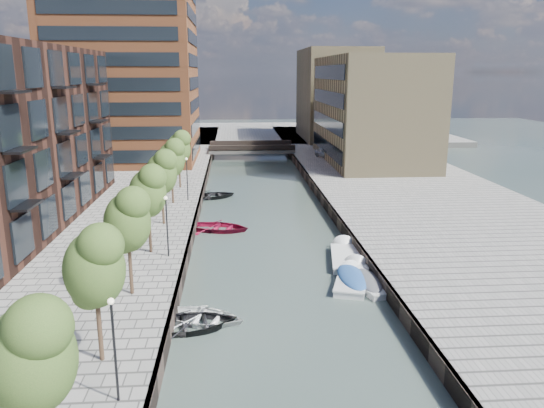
{
  "coord_description": "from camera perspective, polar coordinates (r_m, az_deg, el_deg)",
  "views": [
    {
      "loc": [
        -2.74,
        -9.81,
        12.91
      ],
      "look_at": [
        0.0,
        27.87,
        3.5
      ],
      "focal_mm": 35.0,
      "sensor_mm": 36.0,
      "label": 1
    }
  ],
  "objects": [
    {
      "name": "motorboat_3",
      "position": [
        34.39,
        8.67,
        -7.84
      ],
      "size": [
        3.34,
        5.66,
        1.79
      ],
      "color": "silver",
      "rests_on": "ground"
    },
    {
      "name": "lamp_2",
      "position": [
        50.88,
        -9.13,
        3.17
      ],
      "size": [
        0.24,
        0.24,
        4.12
      ],
      "color": "black",
      "rests_on": "quay_left"
    },
    {
      "name": "quay_right",
      "position": [
        54.64,
        16.02,
        0.31
      ],
      "size": [
        20.0,
        140.0,
        1.0
      ],
      "primitive_type": "cube",
      "color": "gray",
      "rests_on": "ground"
    },
    {
      "name": "motorboat_4",
      "position": [
        34.04,
        9.9,
        -8.17
      ],
      "size": [
        2.76,
        5.0,
        1.58
      ],
      "color": "silver",
      "rests_on": "ground"
    },
    {
      "name": "sloop_2",
      "position": [
        44.72,
        -5.69,
        -2.86
      ],
      "size": [
        5.86,
        4.89,
        1.05
      ],
      "primitive_type": "imported",
      "rotation": [
        0.0,
        0.0,
        1.28
      ],
      "color": "maroon",
      "rests_on": "ground"
    },
    {
      "name": "motorboat_2",
      "position": [
        38.35,
        7.87,
        -5.65
      ],
      "size": [
        2.75,
        5.85,
        1.87
      ],
      "color": "white",
      "rests_on": "ground"
    },
    {
      "name": "lamp_0",
      "position": [
        20.62,
        -16.65,
        -13.75
      ],
      "size": [
        0.24,
        0.24,
        4.12
      ],
      "color": "black",
      "rests_on": "quay_left"
    },
    {
      "name": "tree_4",
      "position": [
        42.88,
        -11.83,
        3.48
      ],
      "size": [
        2.5,
        2.5,
        5.95
      ],
      "color": "#382619",
      "rests_on": "quay_left"
    },
    {
      "name": "tree_1",
      "position": [
        22.89,
        -18.59,
        -6.17
      ],
      "size": [
        2.5,
        2.5,
        5.95
      ],
      "color": "#382619",
      "rests_on": "quay_left"
    },
    {
      "name": "bridge",
      "position": [
        82.66,
        -2.23,
        5.97
      ],
      "size": [
        13.0,
        6.0,
        1.3
      ],
      "color": "gray",
      "rests_on": "ground"
    },
    {
      "name": "quay_wall_left",
      "position": [
        51.44,
        -7.78,
        -0.1
      ],
      "size": [
        0.25,
        140.0,
        1.0
      ],
      "primitive_type": "cube",
      "color": "#332823",
      "rests_on": "ground"
    },
    {
      "name": "far_closure",
      "position": [
        110.54,
        -2.73,
        7.53
      ],
      "size": [
        80.0,
        40.0,
        1.0
      ],
      "primitive_type": "cube",
      "color": "gray",
      "rests_on": "ground"
    },
    {
      "name": "car",
      "position": [
        76.45,
        5.76,
        5.49
      ],
      "size": [
        2.93,
        4.42,
        1.4
      ],
      "primitive_type": "imported",
      "rotation": [
        0.0,
        0.0,
        0.34
      ],
      "color": "silver",
      "rests_on": "quay_right"
    },
    {
      "name": "sloop_4",
      "position": [
        56.29,
        -6.51,
        0.64
      ],
      "size": [
        5.77,
        4.73,
        1.04
      ],
      "primitive_type": "imported",
      "rotation": [
        0.0,
        0.0,
        1.82
      ],
      "color": "black",
      "rests_on": "ground"
    },
    {
      "name": "sloop_3",
      "position": [
        29.16,
        -7.4,
        -12.42
      ],
      "size": [
        5.29,
        4.47,
        0.93
      ],
      "primitive_type": "imported",
      "rotation": [
        0.0,
        0.0,
        1.25
      ],
      "color": "white",
      "rests_on": "ground"
    },
    {
      "name": "tree_6",
      "position": [
        56.62,
        -10.02,
        6.06
      ],
      "size": [
        2.5,
        2.5,
        5.95
      ],
      "color": "#382619",
      "rests_on": "quay_left"
    },
    {
      "name": "tower",
      "position": [
        76.22,
        -15.54,
        15.82
      ],
      "size": [
        18.0,
        18.0,
        30.0
      ],
      "primitive_type": "cube",
      "color": "#9A522C",
      "rests_on": "quay_left"
    },
    {
      "name": "tree_2",
      "position": [
        29.4,
        -15.31,
        -1.51
      ],
      "size": [
        2.5,
        2.5,
        5.95
      ],
      "color": "#382619",
      "rests_on": "quay_left"
    },
    {
      "name": "quay_wall_right",
      "position": [
        52.09,
        5.73,
        0.13
      ],
      "size": [
        0.25,
        140.0,
        1.0
      ],
      "primitive_type": "cube",
      "color": "#332823",
      "rests_on": "ground"
    },
    {
      "name": "tree_5",
      "position": [
        49.73,
        -10.8,
        4.95
      ],
      "size": [
        2.5,
        2.5,
        5.95
      ],
      "color": "#382619",
      "rests_on": "quay_left"
    },
    {
      "name": "lamp_1",
      "position": [
        35.37,
        -11.25,
        -1.69
      ],
      "size": [
        0.24,
        0.24,
        4.12
      ],
      "color": "black",
      "rests_on": "quay_left"
    },
    {
      "name": "sloop_0",
      "position": [
        28.52,
        -8.78,
        -13.11
      ],
      "size": [
        5.42,
        4.26,
        1.02
      ],
      "primitive_type": "imported",
      "rotation": [
        0.0,
        0.0,
        1.73
      ],
      "color": "black",
      "rests_on": "ground"
    },
    {
      "name": "water",
      "position": [
        51.53,
        -0.98,
        -0.52
      ],
      "size": [
        300.0,
        300.0,
        0.0
      ],
      "primitive_type": "plane",
      "color": "#38473F",
      "rests_on": "ground"
    },
    {
      "name": "tan_block_near",
      "position": [
        74.38,
        10.61,
        9.97
      ],
      "size": [
        12.0,
        25.0,
        14.0
      ],
      "primitive_type": "cube",
      "color": "#95835B",
      "rests_on": "quay_right"
    },
    {
      "name": "tree_3",
      "position": [
        36.09,
        -13.25,
        1.45
      ],
      "size": [
        2.5,
        2.5,
        5.95
      ],
      "color": "#382619",
      "rests_on": "quay_left"
    },
    {
      "name": "tree_0",
      "position": [
        16.78,
        -24.51,
        -14.32
      ],
      "size": [
        2.5,
        2.5,
        5.95
      ],
      "color": "#382619",
      "rests_on": "quay_left"
    },
    {
      "name": "tan_block_far",
      "position": [
        99.66,
        6.82,
        11.64
      ],
      "size": [
        12.0,
        20.0,
        16.0
      ],
      "primitive_type": "cube",
      "color": "#95835B",
      "rests_on": "quay_right"
    }
  ]
}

